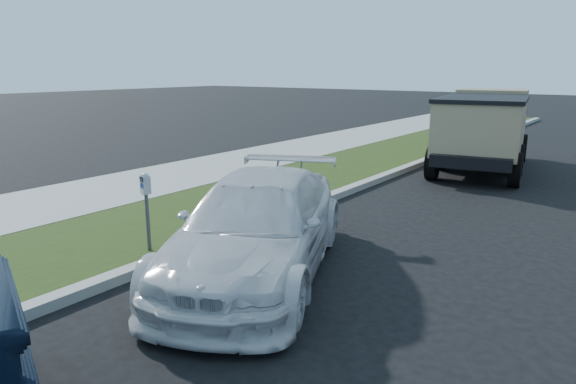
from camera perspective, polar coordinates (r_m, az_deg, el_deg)
The scene contains 5 objects.
ground at distance 6.96m, azimuth 4.56°, elevation -11.24°, with size 120.00×120.00×0.00m, color black.
streetside at distance 11.87m, azimuth -13.54°, elevation -0.67°, with size 6.12×50.00×0.15m.
parking_meter at distance 8.16m, azimuth -15.50°, elevation -0.30°, with size 0.20×0.15×1.25m.
white_wagon at distance 7.46m, azimuth -3.13°, elevation -3.67°, with size 1.97×4.86×1.41m, color silver.
dump_truck at distance 16.29m, azimuth 21.01°, elevation 6.90°, with size 3.13×6.04×2.26m.
Camera 1 is at (3.27, -5.41, 2.92)m, focal length 32.00 mm.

